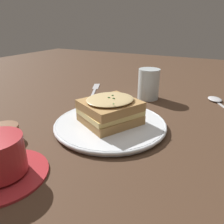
% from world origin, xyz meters
% --- Properties ---
extents(ground_plane, '(2.40, 2.40, 0.00)m').
position_xyz_m(ground_plane, '(0.00, 0.00, 0.00)').
color(ground_plane, '#473021').
extents(dinner_plate, '(0.27, 0.27, 0.01)m').
position_xyz_m(dinner_plate, '(0.00, -0.02, 0.01)').
color(dinner_plate, white).
rests_on(dinner_plate, ground_plane).
extents(sandwich, '(0.16, 0.16, 0.07)m').
position_xyz_m(sandwich, '(0.00, -0.02, 0.04)').
color(sandwich, '#B2844C').
rests_on(sandwich, dinner_plate).
extents(water_glass, '(0.07, 0.07, 0.10)m').
position_xyz_m(water_glass, '(0.01, 0.23, 0.05)').
color(water_glass, silver).
rests_on(water_glass, ground_plane).
extents(fork, '(0.09, 0.18, 0.00)m').
position_xyz_m(fork, '(-0.20, 0.23, 0.00)').
color(fork, silver).
rests_on(fork, ground_plane).
extents(spoon, '(0.10, 0.15, 0.01)m').
position_xyz_m(spoon, '(0.22, 0.30, 0.00)').
color(spoon, silver).
rests_on(spoon, ground_plane).
extents(condiment_pot, '(0.06, 0.06, 0.03)m').
position_xyz_m(condiment_pot, '(-0.17, -0.18, 0.02)').
color(condiment_pot, brown).
rests_on(condiment_pot, ground_plane).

